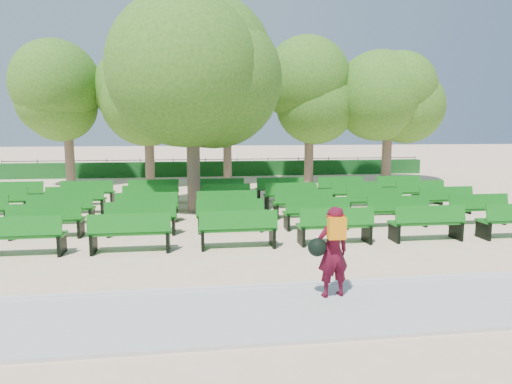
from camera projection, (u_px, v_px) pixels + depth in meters
The scene contains 9 objects.
ground at pixel (251, 221), 14.79m from camera, with size 120.00×120.00×0.00m, color beige.
paving at pixel (309, 310), 7.53m from camera, with size 30.00×2.20×0.06m, color #B8B9B4.
curb at pixel (293, 285), 8.66m from camera, with size 30.00×0.12×0.10m, color silver.
hedge at pixel (222, 169), 28.45m from camera, with size 26.00×0.70×0.90m, color #144D19.
fence at pixel (222, 175), 28.90m from camera, with size 26.00×0.10×1.02m, color black, non-canonical shape.
tree_line at pixel (227, 184), 24.59m from camera, with size 21.80×6.80×7.04m, color #40751F, non-canonical shape.
bench_array at pixel (226, 216), 15.06m from camera, with size 1.96×0.63×1.23m.
tree_among at pixel (192, 77), 15.70m from camera, with size 5.16×5.16×7.09m.
person at pixel (332, 250), 7.96m from camera, with size 0.79×0.50×1.62m.
Camera 1 is at (-1.87, -14.39, 3.04)m, focal length 32.00 mm.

